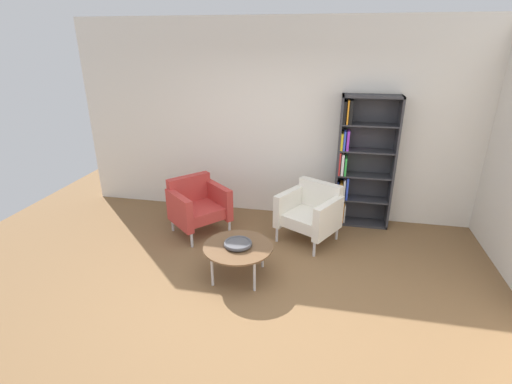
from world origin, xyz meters
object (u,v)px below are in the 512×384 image
object	(u,v)px
bookshelf_tall	(360,164)
armchair_spare_guest	(197,205)
coffee_table_low	(238,248)
armchair_by_bookshelf	(311,211)
decorative_bowl	(238,243)

from	to	relation	value
bookshelf_tall	armchair_spare_guest	xyz separation A→B (m)	(-2.21, -0.74, -0.52)
coffee_table_low	armchair_by_bookshelf	bearing A→B (deg)	55.10
decorative_bowl	armchair_spare_guest	xyz separation A→B (m)	(-0.84, 0.98, -0.02)
coffee_table_low	decorative_bowl	xyz separation A→B (m)	(-0.00, -0.00, 0.06)
bookshelf_tall	decorative_bowl	world-z (taller)	bookshelf_tall
armchair_spare_guest	coffee_table_low	bearing A→B (deg)	-98.13
coffee_table_low	decorative_bowl	bearing A→B (deg)	-116.57
decorative_bowl	armchair_spare_guest	distance (m)	1.29
coffee_table_low	bookshelf_tall	bearing A→B (deg)	51.49
coffee_table_low	armchair_spare_guest	bearing A→B (deg)	130.49
bookshelf_tall	armchair_by_bookshelf	size ratio (longest dim) A/B	2.04
decorative_bowl	armchair_by_bookshelf	xyz separation A→B (m)	(0.75, 1.07, -0.02)
armchair_by_bookshelf	armchair_spare_guest	bearing A→B (deg)	-148.06
coffee_table_low	decorative_bowl	distance (m)	0.06
bookshelf_tall	armchair_spare_guest	world-z (taller)	bookshelf_tall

